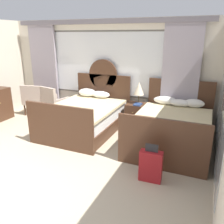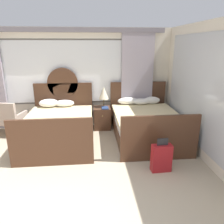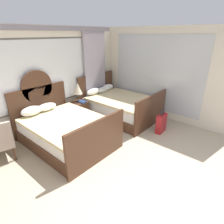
{
  "view_description": "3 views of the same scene",
  "coord_description": "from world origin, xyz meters",
  "px_view_note": "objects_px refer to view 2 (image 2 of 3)",
  "views": [
    {
      "loc": [
        2.71,
        -2.28,
        2.29
      ],
      "look_at": [
        0.91,
        1.95,
        0.77
      ],
      "focal_mm": 37.5,
      "sensor_mm": 36.0,
      "label": 1
    },
    {
      "loc": [
        0.75,
        -2.36,
        2.25
      ],
      "look_at": [
        1.16,
        1.88,
        0.91
      ],
      "focal_mm": 34.26,
      "sensor_mm": 36.0,
      "label": 2
    },
    {
      "loc": [
        -2.3,
        -0.92,
        2.51
      ],
      "look_at": [
        0.71,
        1.67,
        0.82
      ],
      "focal_mm": 29.98,
      "sensor_mm": 36.0,
      "label": 3
    }
  ],
  "objects_px": {
    "bed_near_mirror": "(146,123)",
    "armchair_by_window_left": "(9,118)",
    "table_lamp_on_nightstand": "(104,93)",
    "suitcase_on_floor": "(161,158)",
    "bed_near_window": "(60,127)",
    "nightstand_between_beds": "(102,118)",
    "book_on_nightstand": "(105,108)"
  },
  "relations": [
    {
      "from": "nightstand_between_beds",
      "to": "armchair_by_window_left",
      "type": "distance_m",
      "value": 2.41
    },
    {
      "from": "bed_near_window",
      "to": "table_lamp_on_nightstand",
      "type": "bearing_deg",
      "value": 35.27
    },
    {
      "from": "armchair_by_window_left",
      "to": "table_lamp_on_nightstand",
      "type": "bearing_deg",
      "value": 7.18
    },
    {
      "from": "bed_near_mirror",
      "to": "table_lamp_on_nightstand",
      "type": "height_order",
      "value": "bed_near_mirror"
    },
    {
      "from": "bed_near_mirror",
      "to": "nightstand_between_beds",
      "type": "bearing_deg",
      "value": 144.9
    },
    {
      "from": "bed_near_window",
      "to": "bed_near_mirror",
      "type": "height_order",
      "value": "same"
    },
    {
      "from": "bed_near_window",
      "to": "table_lamp_on_nightstand",
      "type": "distance_m",
      "value": 1.5
    },
    {
      "from": "bed_near_mirror",
      "to": "book_on_nightstand",
      "type": "distance_m",
      "value": 1.2
    },
    {
      "from": "bed_near_window",
      "to": "suitcase_on_floor",
      "type": "relative_size",
      "value": 3.37
    },
    {
      "from": "armchair_by_window_left",
      "to": "suitcase_on_floor",
      "type": "relative_size",
      "value": 1.39
    },
    {
      "from": "bed_near_window",
      "to": "suitcase_on_floor",
      "type": "height_order",
      "value": "bed_near_window"
    },
    {
      "from": "bed_near_window",
      "to": "table_lamp_on_nightstand",
      "type": "xyz_separation_m",
      "value": [
        1.12,
        0.79,
        0.62
      ]
    },
    {
      "from": "bed_near_mirror",
      "to": "suitcase_on_floor",
      "type": "relative_size",
      "value": 3.37
    },
    {
      "from": "book_on_nightstand",
      "to": "armchair_by_window_left",
      "type": "distance_m",
      "value": 2.47
    },
    {
      "from": "bed_near_mirror",
      "to": "armchair_by_window_left",
      "type": "xyz_separation_m",
      "value": [
        -3.44,
        0.48,
        0.11
      ]
    },
    {
      "from": "armchair_by_window_left",
      "to": "suitcase_on_floor",
      "type": "height_order",
      "value": "armchair_by_window_left"
    },
    {
      "from": "suitcase_on_floor",
      "to": "bed_near_mirror",
      "type": "bearing_deg",
      "value": 86.95
    },
    {
      "from": "bed_near_mirror",
      "to": "suitcase_on_floor",
      "type": "height_order",
      "value": "bed_near_mirror"
    },
    {
      "from": "table_lamp_on_nightstand",
      "to": "suitcase_on_floor",
      "type": "xyz_separation_m",
      "value": [
        0.92,
        -2.3,
        -0.73
      ]
    },
    {
      "from": "bed_near_window",
      "to": "bed_near_mirror",
      "type": "distance_m",
      "value": 2.11
    },
    {
      "from": "nightstand_between_beds",
      "to": "table_lamp_on_nightstand",
      "type": "relative_size",
      "value": 1.08
    },
    {
      "from": "bed_near_mirror",
      "to": "table_lamp_on_nightstand",
      "type": "bearing_deg",
      "value": 141.78
    },
    {
      "from": "table_lamp_on_nightstand",
      "to": "book_on_nightstand",
      "type": "height_order",
      "value": "table_lamp_on_nightstand"
    },
    {
      "from": "book_on_nightstand",
      "to": "armchair_by_window_left",
      "type": "bearing_deg",
      "value": -176.03
    },
    {
      "from": "bed_near_window",
      "to": "bed_near_mirror",
      "type": "relative_size",
      "value": 1.0
    },
    {
      "from": "bed_near_mirror",
      "to": "table_lamp_on_nightstand",
      "type": "distance_m",
      "value": 1.41
    },
    {
      "from": "book_on_nightstand",
      "to": "suitcase_on_floor",
      "type": "height_order",
      "value": "suitcase_on_floor"
    },
    {
      "from": "table_lamp_on_nightstand",
      "to": "armchair_by_window_left",
      "type": "height_order",
      "value": "table_lamp_on_nightstand"
    },
    {
      "from": "bed_near_mirror",
      "to": "armchair_by_window_left",
      "type": "relative_size",
      "value": 2.42
    },
    {
      "from": "bed_near_window",
      "to": "book_on_nightstand",
      "type": "relative_size",
      "value": 8.49
    },
    {
      "from": "armchair_by_window_left",
      "to": "suitcase_on_floor",
      "type": "bearing_deg",
      "value": -30.62
    },
    {
      "from": "book_on_nightstand",
      "to": "suitcase_on_floor",
      "type": "distance_m",
      "value": 2.36
    }
  ]
}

